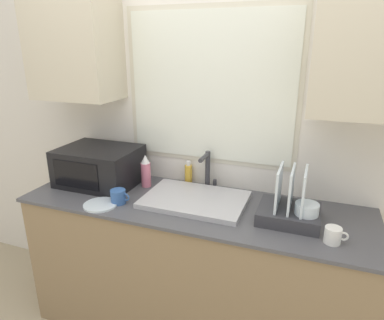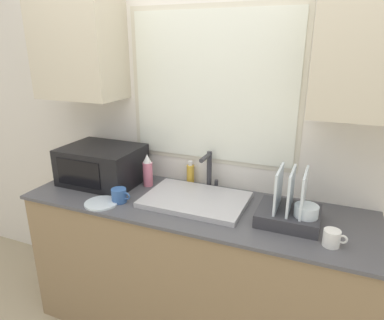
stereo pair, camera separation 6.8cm
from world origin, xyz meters
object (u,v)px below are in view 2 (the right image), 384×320
at_px(microwave, 102,165).
at_px(mug_near_sink, 119,195).
at_px(dish_rack, 291,210).
at_px(faucet, 209,168).
at_px(spray_bottle, 148,171).
at_px(soap_bottle, 190,174).

distance_m(microwave, mug_near_sink, 0.37).
xyz_separation_m(dish_rack, mug_near_sink, (-0.97, -0.14, -0.03)).
relative_size(faucet, spray_bottle, 1.14).
bearing_deg(mug_near_sink, faucet, 42.90).
bearing_deg(dish_rack, microwave, 176.01).
bearing_deg(mug_near_sink, microwave, 141.30).
distance_m(faucet, soap_bottle, 0.17).
xyz_separation_m(microwave, dish_rack, (1.25, -0.09, -0.05)).
xyz_separation_m(dish_rack, soap_bottle, (-0.69, 0.29, -0.00)).
bearing_deg(dish_rack, spray_bottle, 171.02).
xyz_separation_m(dish_rack, spray_bottle, (-0.94, 0.15, 0.03)).
relative_size(dish_rack, spray_bottle, 1.47).
bearing_deg(microwave, faucet, 13.21).
relative_size(microwave, soap_bottle, 3.17).
distance_m(soap_bottle, mug_near_sink, 0.51).
distance_m(dish_rack, spray_bottle, 0.95).
height_order(faucet, mug_near_sink, faucet).
bearing_deg(microwave, soap_bottle, 19.66).
bearing_deg(spray_bottle, dish_rack, -8.98).
relative_size(spray_bottle, soap_bottle, 1.36).
height_order(microwave, soap_bottle, microwave).
bearing_deg(spray_bottle, mug_near_sink, -96.41).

